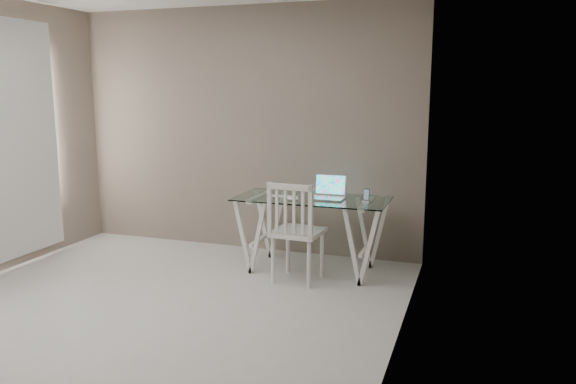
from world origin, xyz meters
name	(u,v)px	position (x,y,z in m)	size (l,w,h in m)	color
room	(117,102)	(-0.06, 0.02, 1.72)	(4.50, 4.52, 2.71)	#B5B3AE
desk	(312,233)	(0.96, 1.68, 0.38)	(1.50, 0.70, 0.75)	silver
chair	(295,228)	(0.91, 1.28, 0.54)	(0.47, 0.47, 0.97)	silver
laptop	(329,193)	(1.11, 1.73, 0.80)	(0.33, 0.27, 0.23)	#BCBCC1
keyboard	(283,197)	(0.67, 1.63, 0.75)	(0.30, 0.13, 0.01)	silver
mouse	(293,198)	(0.82, 1.51, 0.76)	(0.12, 0.07, 0.04)	white
phone_dock	(366,198)	(1.50, 1.66, 0.78)	(0.07, 0.07, 0.13)	white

